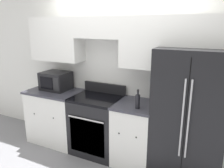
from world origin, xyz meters
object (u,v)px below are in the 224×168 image
(bottle, at_px, (138,101))
(oven_range, at_px, (97,124))
(refrigerator, at_px, (189,115))
(microwave, at_px, (56,81))

(bottle, bearing_deg, oven_range, 168.12)
(oven_range, relative_size, bottle, 4.13)
(oven_range, distance_m, bottle, 0.94)
(refrigerator, bearing_deg, oven_range, -178.58)
(bottle, bearing_deg, microwave, 171.77)
(refrigerator, distance_m, microwave, 2.24)
(microwave, relative_size, bottle, 1.76)
(refrigerator, height_order, bottle, refrigerator)
(refrigerator, height_order, microwave, refrigerator)
(refrigerator, bearing_deg, microwave, 178.97)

